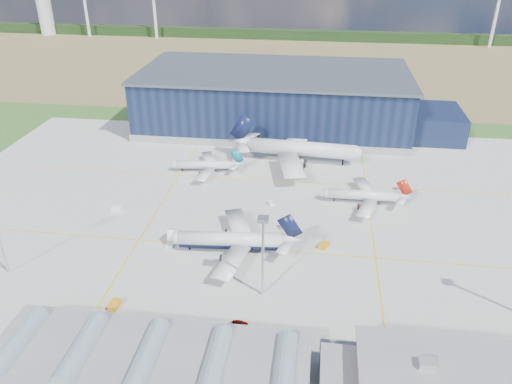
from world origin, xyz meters
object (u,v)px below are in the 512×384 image
(airliner_navy, at_px, (230,233))
(gse_tug_a, at_px, (115,305))
(airliner_widebody, at_px, (301,141))
(gse_cart_a, at_px, (271,203))
(airliner_regional, at_px, (204,161))
(car_b, at_px, (404,342))
(gse_tug_b, at_px, (324,245))
(airstair, at_px, (172,237))
(gse_van_a, at_px, (84,318))
(car_a, at_px, (240,323))
(airliner_red, at_px, (363,191))
(gse_tug_c, at_px, (306,152))
(hangar, at_px, (280,101))
(gse_cart_b, at_px, (117,209))
(light_mast_center, at_px, (263,244))

(airliner_navy, bearing_deg, gse_tug_a, 44.54)
(airliner_widebody, relative_size, gse_cart_a, 19.35)
(airliner_regional, height_order, car_b, airliner_regional)
(gse_tug_b, xyz_separation_m, airstair, (-45.10, -3.14, 0.90))
(airliner_navy, bearing_deg, gse_van_a, 44.87)
(airliner_regional, bearing_deg, gse_tug_b, 128.51)
(airliner_widebody, height_order, gse_tug_b, airliner_widebody)
(gse_van_a, bearing_deg, car_a, -96.92)
(airliner_red, height_order, gse_tug_c, airliner_red)
(gse_cart_a, bearing_deg, car_a, -115.02)
(gse_tug_c, distance_m, car_a, 104.54)
(hangar, bearing_deg, airliner_widebody, -73.76)
(gse_van_a, xyz_separation_m, car_b, (74.59, 3.17, -0.77))
(airliner_navy, relative_size, gse_van_a, 6.42)
(gse_tug_b, height_order, car_a, gse_tug_b)
(gse_tug_c, height_order, car_a, gse_tug_c)
(gse_van_a, bearing_deg, gse_cart_b, 0.50)
(car_a, bearing_deg, gse_tug_b, -24.88)
(hangar, distance_m, gse_tug_b, 104.38)
(car_b, bearing_deg, gse_tug_b, 24.58)
(gse_tug_a, relative_size, gse_cart_b, 1.10)
(gse_cart_a, distance_m, car_a, 58.93)
(airliner_regional, bearing_deg, car_a, 101.63)
(airliner_red, distance_m, car_a, 71.53)
(gse_tug_a, height_order, car_b, gse_tug_a)
(airliner_red, relative_size, gse_tug_b, 9.26)
(airliner_red, relative_size, gse_cart_a, 10.81)
(airliner_red, height_order, airliner_widebody, airliner_widebody)
(airliner_regional, bearing_deg, airliner_navy, 103.95)
(gse_tug_a, bearing_deg, airliner_regional, 88.73)
(hangar, relative_size, gse_tug_b, 44.27)
(airliner_red, distance_m, gse_tug_c, 45.27)
(airliner_regional, relative_size, gse_tug_b, 8.63)
(hangar, distance_m, car_a, 137.25)
(gse_cart_a, bearing_deg, gse_tug_b, -76.32)
(airliner_navy, height_order, gse_tug_c, airliner_navy)
(car_a, bearing_deg, airliner_regional, 22.00)
(light_mast_center, bearing_deg, airliner_navy, 122.65)
(airliner_red, relative_size, gse_van_a, 5.03)
(airliner_regional, relative_size, gse_cart_b, 8.46)
(hangar, xyz_separation_m, car_b, (41.10, -137.63, -11.07))
(airstair, distance_m, car_a, 41.41)
(airliner_navy, xyz_separation_m, car_b, (45.45, -30.83, -5.76))
(gse_tug_b, bearing_deg, car_b, -36.36)
(hangar, distance_m, gse_cart_b, 100.55)
(gse_cart_b, xyz_separation_m, airstair, (23.58, -15.84, 0.88))
(airliner_widebody, height_order, gse_cart_a, airliner_widebody)
(gse_tug_a, bearing_deg, gse_tug_b, 35.34)
(airliner_widebody, bearing_deg, airstair, -114.71)
(gse_tug_a, distance_m, gse_tug_c, 110.47)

